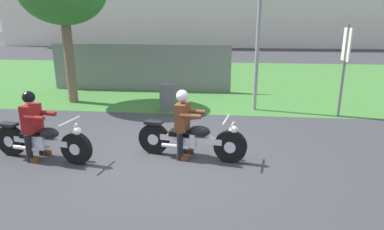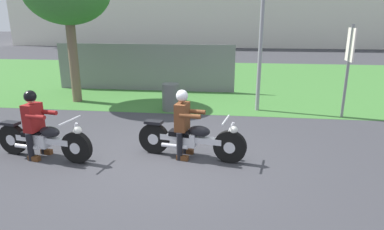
# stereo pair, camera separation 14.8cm
# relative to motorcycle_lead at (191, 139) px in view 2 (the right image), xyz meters

# --- Properties ---
(ground) EXTENTS (120.00, 120.00, 0.00)m
(ground) POSITION_rel_motorcycle_lead_xyz_m (-0.42, -0.22, -0.40)
(ground) COLOR #38383D
(grass_verge) EXTENTS (60.00, 12.00, 0.01)m
(grass_verge) POSITION_rel_motorcycle_lead_xyz_m (-0.42, 9.15, -0.39)
(grass_verge) COLOR #3D7533
(grass_verge) RESTS_ON ground
(motorcycle_lead) EXTENTS (2.25, 0.72, 0.89)m
(motorcycle_lead) POSITION_rel_motorcycle_lead_xyz_m (0.00, 0.00, 0.00)
(motorcycle_lead) COLOR black
(motorcycle_lead) RESTS_ON ground
(rider_lead) EXTENTS (0.60, 0.52, 1.41)m
(rider_lead) POSITION_rel_motorcycle_lead_xyz_m (-0.17, 0.03, 0.42)
(rider_lead) COLOR black
(rider_lead) RESTS_ON ground
(motorcycle_follow) EXTENTS (2.19, 0.71, 0.88)m
(motorcycle_follow) POSITION_rel_motorcycle_lead_xyz_m (-2.95, -0.40, -0.01)
(motorcycle_follow) COLOR black
(motorcycle_follow) RESTS_ON ground
(rider_follow) EXTENTS (0.60, 0.52, 1.40)m
(rider_follow) POSITION_rel_motorcycle_lead_xyz_m (-3.12, -0.36, 0.42)
(rider_follow) COLOR black
(rider_follow) RESTS_ON ground
(trash_can) EXTENTS (0.53, 0.53, 0.83)m
(trash_can) POSITION_rel_motorcycle_lead_xyz_m (-1.08, 3.52, 0.02)
(trash_can) COLOR #595E5B
(trash_can) RESTS_ON ground
(sign_banner) EXTENTS (0.08, 0.60, 2.60)m
(sign_banner) POSITION_rel_motorcycle_lead_xyz_m (3.96, 3.45, 1.33)
(sign_banner) COLOR gray
(sign_banner) RESTS_ON ground
(fence_segment) EXTENTS (7.00, 0.06, 1.80)m
(fence_segment) POSITION_rel_motorcycle_lead_xyz_m (-2.65, 6.35, 0.50)
(fence_segment) COLOR slate
(fence_segment) RESTS_ON ground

